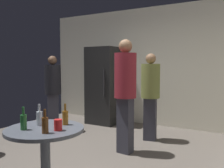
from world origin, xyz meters
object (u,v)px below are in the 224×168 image
object	(u,v)px
person_in_olive_shirt	(150,90)
beer_bottle_brown	(45,124)
foreground_table	(45,138)
person_in_maroon_shirt	(125,87)
beer_bottle_amber	(65,117)
beer_bottle_clear	(39,118)
plastic_cup_red	(58,125)
beer_bottle_green	(24,121)
refrigerator	(104,85)
person_in_black_shirt	(53,87)

from	to	relation	value
person_in_olive_shirt	beer_bottle_brown	bearing A→B (deg)	-12.05
foreground_table	beer_bottle_brown	size ratio (longest dim) A/B	3.48
beer_bottle_brown	person_in_maroon_shirt	size ratio (longest dim) A/B	0.13
beer_bottle_amber	person_in_olive_shirt	bearing A→B (deg)	86.68
beer_bottle_amber	foreground_table	bearing A→B (deg)	-113.48
beer_bottle_clear	plastic_cup_red	distance (m)	0.31
beer_bottle_green	person_in_maroon_shirt	xyz separation A→B (m)	(0.25, 1.74, 0.22)
foreground_table	beer_bottle_amber	bearing A→B (deg)	66.52
refrigerator	person_in_black_shirt	bearing A→B (deg)	-116.14
beer_bottle_brown	person_in_black_shirt	bearing A→B (deg)	132.35
beer_bottle_brown	person_in_maroon_shirt	distance (m)	1.73
beer_bottle_clear	person_in_maroon_shirt	size ratio (longest dim) A/B	0.13
refrigerator	foreground_table	size ratio (longest dim) A/B	2.25
foreground_table	plastic_cup_red	distance (m)	0.25
refrigerator	person_in_maroon_shirt	world-z (taller)	refrigerator
foreground_table	beer_bottle_amber	size ratio (longest dim) A/B	3.48
refrigerator	person_in_maroon_shirt	bearing A→B (deg)	-48.72
refrigerator	beer_bottle_clear	xyz separation A→B (m)	(1.11, -3.08, -0.08)
beer_bottle_amber	person_in_black_shirt	world-z (taller)	person_in_black_shirt
beer_bottle_brown	person_in_black_shirt	distance (m)	2.88
foreground_table	beer_bottle_brown	world-z (taller)	beer_bottle_brown
beer_bottle_brown	plastic_cup_red	xyz separation A→B (m)	(0.04, 0.14, -0.03)
beer_bottle_green	person_in_black_shirt	world-z (taller)	person_in_black_shirt
plastic_cup_red	person_in_black_shirt	size ratio (longest dim) A/B	0.07
refrigerator	foreground_table	xyz separation A→B (m)	(1.23, -3.12, -0.27)
beer_bottle_amber	beer_bottle_clear	world-z (taller)	same
beer_bottle_clear	person_in_black_shirt	xyz separation A→B (m)	(-1.67, 1.94, 0.10)
person_in_olive_shirt	refrigerator	bearing A→B (deg)	-127.23
refrigerator	plastic_cup_red	distance (m)	3.43
person_in_maroon_shirt	person_in_olive_shirt	bearing A→B (deg)	179.54
person_in_olive_shirt	beer_bottle_green	bearing A→B (deg)	-18.24
beer_bottle_brown	person_in_black_shirt	world-z (taller)	person_in_black_shirt
beer_bottle_brown	person_in_black_shirt	xyz separation A→B (m)	(-1.94, 2.13, 0.10)
plastic_cup_red	person_in_maroon_shirt	world-z (taller)	person_in_maroon_shirt
beer_bottle_amber	person_in_olive_shirt	distance (m)	2.18
foreground_table	person_in_olive_shirt	world-z (taller)	person_in_olive_shirt
refrigerator	beer_bottle_green	xyz separation A→B (m)	(1.11, -3.28, -0.08)
person_in_black_shirt	person_in_olive_shirt	distance (m)	2.05
beer_bottle_amber	beer_bottle_clear	xyz separation A→B (m)	(-0.22, -0.17, 0.00)
beer_bottle_clear	beer_bottle_amber	bearing A→B (deg)	37.69
beer_bottle_clear	person_in_olive_shirt	size ratio (longest dim) A/B	0.14
refrigerator	beer_bottle_amber	world-z (taller)	refrigerator
beer_bottle_clear	refrigerator	bearing A→B (deg)	109.87
refrigerator	beer_bottle_brown	xyz separation A→B (m)	(1.38, -3.26, -0.08)
person_in_olive_shirt	plastic_cup_red	bearing A→B (deg)	-11.25
beer_bottle_green	beer_bottle_clear	bearing A→B (deg)	88.38
plastic_cup_red	person_in_maroon_shirt	xyz separation A→B (m)	(-0.07, 1.58, 0.25)
beer_bottle_green	foreground_table	bearing A→B (deg)	50.65
beer_bottle_brown	plastic_cup_red	distance (m)	0.14
person_in_olive_shirt	person_in_maroon_shirt	bearing A→B (deg)	-17.36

